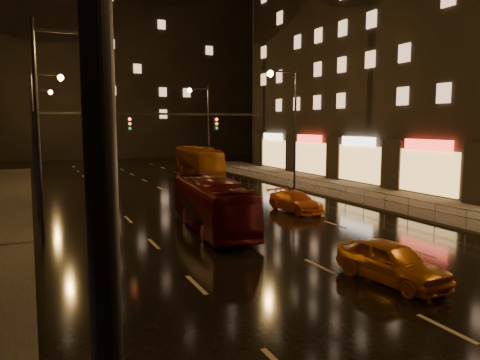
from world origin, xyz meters
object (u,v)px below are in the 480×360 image
object	(u,v)px
taxi_far	(296,201)
taxi_near	(392,262)
bus_red	(211,204)
bus_curb	(198,161)

from	to	relation	value
taxi_far	taxi_near	bearing A→B (deg)	-111.79
bus_red	taxi_near	size ratio (longest dim) A/B	2.24
bus_red	taxi_near	bearing A→B (deg)	-68.73
bus_curb	taxi_far	distance (m)	21.39
taxi_near	bus_red	bearing A→B (deg)	99.27
taxi_near	taxi_far	distance (m)	13.29
bus_curb	taxi_near	distance (m)	34.43
bus_red	bus_curb	bearing A→B (deg)	78.74
bus_red	taxi_far	world-z (taller)	bus_red
bus_curb	taxi_near	xyz separation A→B (m)	(-4.74, -34.09, -0.80)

